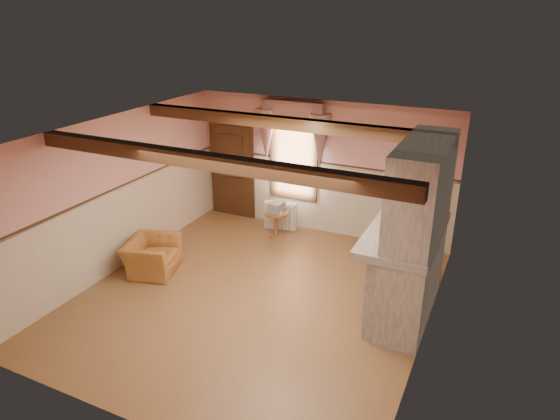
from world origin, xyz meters
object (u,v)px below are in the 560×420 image
at_px(radiator, 280,215).
at_px(oil_lamp, 409,216).
at_px(side_table, 276,224).
at_px(bowl, 402,232).
at_px(armchair, 152,256).
at_px(mantel_clock, 416,206).

distance_m(radiator, oil_lamp, 3.78).
bearing_deg(side_table, radiator, 103.71).
bearing_deg(side_table, oil_lamp, -26.34).
bearing_deg(radiator, oil_lamp, -45.00).
relative_size(radiator, bowl, 2.29).
relative_size(armchair, bowl, 3.11).
bearing_deg(mantel_clock, bowl, -90.00).
xyz_separation_m(side_table, radiator, (-0.10, 0.42, 0.02)).
relative_size(bowl, mantel_clock, 1.27).
distance_m(bowl, mantel_clock, 0.96).
xyz_separation_m(bowl, mantel_clock, (0.00, 0.96, 0.06)).
bearing_deg(radiator, armchair, -128.96).
xyz_separation_m(mantel_clock, oil_lamp, (0.00, -0.57, 0.04)).
bearing_deg(radiator, bowl, -50.00).
bearing_deg(bowl, radiator, 143.38).
distance_m(armchair, radiator, 3.01).
bearing_deg(mantel_clock, oil_lamp, -90.00).
xyz_separation_m(radiator, oil_lamp, (3.03, -1.87, 1.26)).
height_order(bowl, oil_lamp, oil_lamp).
distance_m(side_table, radiator, 0.43).
relative_size(mantel_clock, oil_lamp, 0.86).
bearing_deg(bowl, armchair, -173.92).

